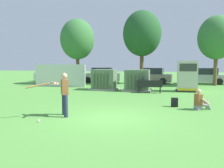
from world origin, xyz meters
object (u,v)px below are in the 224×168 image
(generator_enclosure, at_px, (187,76))
(seated_spectator, at_px, (200,102))
(sports_ball, at_px, (39,121))
(parked_car_left_of_center, at_px, (101,75))
(parked_car_leftmost, at_px, (54,75))
(batter, at_px, (63,92))
(parked_car_right_of_center, at_px, (152,76))
(park_bench, at_px, (149,85))
(transformer_west, at_px, (104,80))
(backpack, at_px, (175,102))
(transformer_mid_west, at_px, (137,81))
(parked_car_rightmost, at_px, (204,77))

(generator_enclosure, height_order, seated_spectator, generator_enclosure)
(sports_ball, bearing_deg, parked_car_left_of_center, 98.40)
(parked_car_leftmost, bearing_deg, parked_car_left_of_center, -0.16)
(batter, relative_size, sports_ball, 19.33)
(sports_ball, distance_m, parked_car_right_of_center, 17.35)
(park_bench, height_order, parked_car_right_of_center, parked_car_right_of_center)
(transformer_west, relative_size, parked_car_left_of_center, 0.48)
(park_bench, distance_m, batter, 8.53)
(transformer_west, bearing_deg, backpack, -49.68)
(batter, bearing_deg, parked_car_leftmost, 118.53)
(transformer_mid_west, bearing_deg, generator_enclosure, 8.27)
(seated_spectator, height_order, parked_car_rightmost, parked_car_rightmost)
(generator_enclosure, height_order, batter, generator_enclosure)
(transformer_mid_west, bearing_deg, batter, -101.49)
(transformer_mid_west, relative_size, parked_car_left_of_center, 0.48)
(generator_enclosure, relative_size, seated_spectator, 2.39)
(transformer_west, relative_size, parked_car_right_of_center, 0.48)
(parked_car_right_of_center, bearing_deg, parked_car_rightmost, 5.59)
(generator_enclosure, xyz_separation_m, parked_car_left_of_center, (-8.50, 6.35, -0.38))
(seated_spectator, height_order, parked_car_right_of_center, parked_car_right_of_center)
(park_bench, bearing_deg, parked_car_right_of_center, 92.48)
(sports_ball, height_order, parked_car_left_of_center, parked_car_left_of_center)
(generator_enclosure, relative_size, parked_car_rightmost, 0.55)
(transformer_mid_west, xyz_separation_m, parked_car_leftmost, (-10.53, 6.90, -0.04))
(transformer_mid_west, relative_size, backpack, 4.77)
(sports_ball, bearing_deg, parked_car_rightmost, 64.96)
(generator_enclosure, distance_m, parked_car_right_of_center, 7.07)
(generator_enclosure, height_order, parked_car_left_of_center, generator_enclosure)
(generator_enclosure, height_order, backpack, generator_enclosure)
(transformer_west, xyz_separation_m, parked_car_right_of_center, (3.32, 6.72, -0.04))
(park_bench, bearing_deg, seated_spectator, -63.59)
(generator_enclosure, distance_m, seated_spectator, 7.03)
(parked_car_right_of_center, bearing_deg, backpack, -81.53)
(seated_spectator, bearing_deg, transformer_west, 133.69)
(parked_car_right_of_center, height_order, parked_car_rightmost, same)
(seated_spectator, bearing_deg, parked_car_left_of_center, 122.55)
(park_bench, bearing_deg, parked_car_rightmost, 59.90)
(sports_ball, relative_size, parked_car_left_of_center, 0.02)
(batter, bearing_deg, park_bench, 70.53)
(parked_car_leftmost, bearing_deg, parked_car_right_of_center, 0.08)
(transformer_west, relative_size, sports_ball, 23.33)
(seated_spectator, height_order, parked_car_left_of_center, parked_car_left_of_center)
(transformer_mid_west, bearing_deg, sports_ball, -102.83)
(batter, bearing_deg, generator_enclosure, 60.16)
(sports_ball, xyz_separation_m, parked_car_right_of_center, (2.96, 17.08, 0.71))
(transformer_west, height_order, parked_car_right_of_center, same)
(parked_car_left_of_center, bearing_deg, parked_car_leftmost, 179.84)
(parked_car_left_of_center, bearing_deg, parked_car_rightmost, 2.91)
(backpack, bearing_deg, parked_car_rightmost, 76.04)
(seated_spectator, bearing_deg, park_bench, 116.41)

